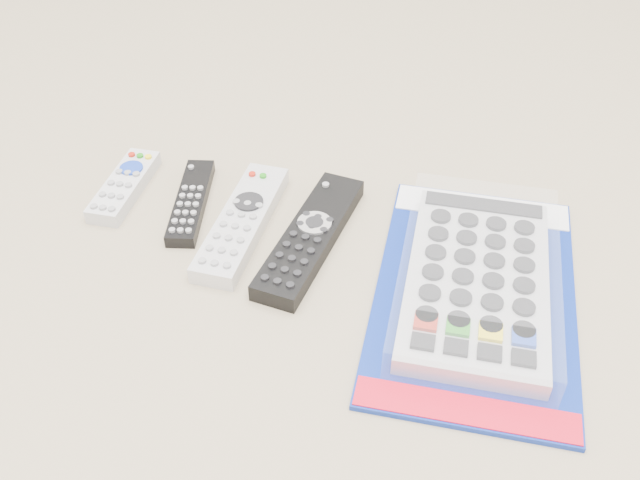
% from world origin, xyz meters
% --- Properties ---
extents(remote_small_grey, '(0.04, 0.14, 0.02)m').
position_xyz_m(remote_small_grey, '(-0.23, 0.04, 0.01)').
color(remote_small_grey, '#B0B0B2').
rests_on(remote_small_grey, ground).
extents(remote_slim_black, '(0.06, 0.16, 0.02)m').
position_xyz_m(remote_slim_black, '(-0.14, 0.03, 0.01)').
color(remote_slim_black, black).
rests_on(remote_slim_black, ground).
extents(remote_silver_dvd, '(0.06, 0.21, 0.02)m').
position_xyz_m(remote_silver_dvd, '(-0.06, 0.00, 0.01)').
color(remote_silver_dvd, silver).
rests_on(remote_silver_dvd, ground).
extents(remote_large_black, '(0.09, 0.23, 0.02)m').
position_xyz_m(remote_large_black, '(0.02, -0.00, 0.01)').
color(remote_large_black, black).
rests_on(remote_large_black, ground).
extents(jumbo_remote_packaged, '(0.22, 0.35, 0.05)m').
position_xyz_m(jumbo_remote_packaged, '(0.22, -0.04, 0.02)').
color(jumbo_remote_packaged, navy).
rests_on(jumbo_remote_packaged, ground).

